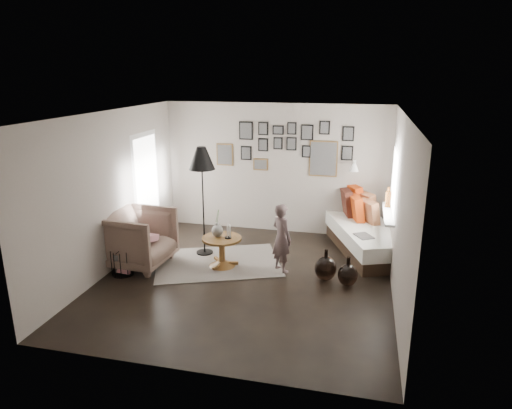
% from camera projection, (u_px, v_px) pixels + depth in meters
% --- Properties ---
extents(ground, '(4.80, 4.80, 0.00)m').
position_uv_depth(ground, '(246.00, 279.00, 7.28)').
color(ground, black).
rests_on(ground, ground).
extents(wall_back, '(4.50, 0.00, 4.50)m').
position_uv_depth(wall_back, '(275.00, 169.00, 9.15)').
color(wall_back, '#A0968C').
rests_on(wall_back, ground).
extents(wall_front, '(4.50, 0.00, 4.50)m').
position_uv_depth(wall_front, '(186.00, 263.00, 4.67)').
color(wall_front, '#A0968C').
rests_on(wall_front, ground).
extents(wall_left, '(0.00, 4.80, 4.80)m').
position_uv_depth(wall_left, '(111.00, 192.00, 7.41)').
color(wall_left, '#A0968C').
rests_on(wall_left, ground).
extents(wall_right, '(0.00, 4.80, 4.80)m').
position_uv_depth(wall_right, '(400.00, 211.00, 6.42)').
color(wall_right, '#A0968C').
rests_on(wall_right, ground).
extents(ceiling, '(4.80, 4.80, 0.00)m').
position_uv_depth(ceiling, '(245.00, 114.00, 6.55)').
color(ceiling, white).
rests_on(ceiling, wall_back).
extents(door_left, '(0.00, 2.14, 2.14)m').
position_uv_depth(door_left, '(147.00, 189.00, 8.60)').
color(door_left, white).
rests_on(door_left, wall_left).
extents(window_right, '(0.15, 1.32, 1.30)m').
position_uv_depth(window_right, '(388.00, 208.00, 7.79)').
color(window_right, white).
rests_on(window_right, wall_right).
extents(gallery_wall, '(2.74, 0.03, 1.08)m').
position_uv_depth(gallery_wall, '(290.00, 148.00, 8.95)').
color(gallery_wall, brown).
rests_on(gallery_wall, wall_back).
extents(wall_sconce, '(0.18, 0.36, 0.16)m').
position_uv_depth(wall_sconce, '(354.00, 167.00, 8.52)').
color(wall_sconce, white).
rests_on(wall_sconce, wall_back).
extents(rug, '(2.48, 2.13, 0.01)m').
position_uv_depth(rug, '(218.00, 263.00, 7.88)').
color(rug, beige).
rests_on(rug, ground).
extents(pedestal_table, '(0.66, 0.66, 0.52)m').
position_uv_depth(pedestal_table, '(222.00, 253.00, 7.69)').
color(pedestal_table, brown).
rests_on(pedestal_table, ground).
extents(vase, '(0.19, 0.19, 0.47)m').
position_uv_depth(vase, '(217.00, 229.00, 7.60)').
color(vase, black).
rests_on(vase, pedestal_table).
extents(candles, '(0.11, 0.11, 0.25)m').
position_uv_depth(candles, '(228.00, 231.00, 7.55)').
color(candles, black).
rests_on(candles, pedestal_table).
extents(daybed, '(1.64, 2.35, 1.07)m').
position_uv_depth(daybed, '(366.00, 232.00, 8.38)').
color(daybed, black).
rests_on(daybed, ground).
extents(magazine_on_daybed, '(0.38, 0.41, 0.02)m').
position_uv_depth(magazine_on_daybed, '(364.00, 236.00, 7.73)').
color(magazine_on_daybed, black).
rests_on(magazine_on_daybed, daybed).
extents(armchair, '(1.13, 1.10, 0.96)m').
position_uv_depth(armchair, '(138.00, 238.00, 7.68)').
color(armchair, brown).
rests_on(armchair, ground).
extents(armchair_cushion, '(0.48, 0.49, 0.20)m').
position_uv_depth(armchair_cushion, '(141.00, 237.00, 7.73)').
color(armchair_cushion, silver).
rests_on(armchair_cushion, armchair).
extents(floor_lamp, '(0.46, 0.46, 1.95)m').
position_uv_depth(floor_lamp, '(202.00, 162.00, 7.82)').
color(floor_lamp, black).
rests_on(floor_lamp, ground).
extents(magazine_basket, '(0.35, 0.35, 0.42)m').
position_uv_depth(magazine_basket, '(122.00, 262.00, 7.40)').
color(magazine_basket, black).
rests_on(magazine_basket, ground).
extents(demijohn_large, '(0.35, 0.35, 0.52)m').
position_uv_depth(demijohn_large, '(325.00, 268.00, 7.19)').
color(demijohn_large, black).
rests_on(demijohn_large, ground).
extents(demijohn_small, '(0.31, 0.31, 0.47)m').
position_uv_depth(demijohn_small, '(348.00, 275.00, 7.00)').
color(demijohn_small, black).
rests_on(demijohn_small, ground).
extents(child, '(0.50, 0.49, 1.16)m').
position_uv_depth(child, '(282.00, 238.00, 7.42)').
color(child, brown).
rests_on(child, ground).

